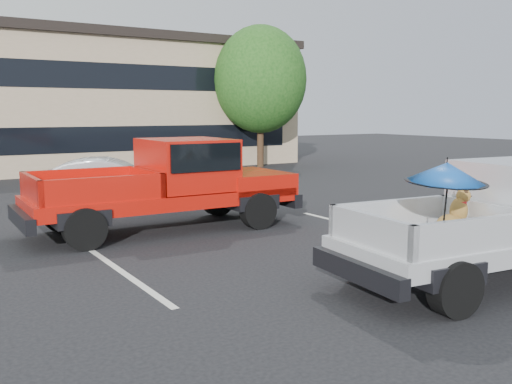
% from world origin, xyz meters
% --- Properties ---
extents(ground, '(90.00, 90.00, 0.00)m').
position_xyz_m(ground, '(0.00, 0.00, 0.00)').
color(ground, black).
rests_on(ground, ground).
extents(stripe_left, '(0.12, 5.00, 0.01)m').
position_xyz_m(stripe_left, '(-3.00, 2.00, 0.00)').
color(stripe_left, silver).
rests_on(stripe_left, ground).
extents(stripe_right, '(0.12, 5.00, 0.01)m').
position_xyz_m(stripe_right, '(3.00, 2.00, 0.00)').
color(stripe_right, silver).
rests_on(stripe_right, ground).
extents(motel_building, '(20.40, 8.40, 6.30)m').
position_xyz_m(motel_building, '(2.00, 20.99, 3.21)').
color(motel_building, tan).
rests_on(motel_building, ground).
extents(tree_right, '(4.46, 4.46, 6.78)m').
position_xyz_m(tree_right, '(9.00, 16.00, 4.21)').
color(tree_right, '#332114').
rests_on(tree_right, ground).
extents(tree_back, '(4.68, 4.68, 7.11)m').
position_xyz_m(tree_back, '(6.00, 24.00, 4.41)').
color(tree_back, '#332114').
rests_on(tree_back, ground).
extents(red_pickup, '(6.28, 2.41, 2.06)m').
position_xyz_m(red_pickup, '(-0.62, 4.49, 1.12)').
color(red_pickup, black).
rests_on(red_pickup, ground).
extents(silver_sedan, '(4.34, 2.94, 1.35)m').
position_xyz_m(silver_sedan, '(-0.91, 8.61, 0.68)').
color(silver_sedan, '#AEB1B5').
rests_on(silver_sedan, ground).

